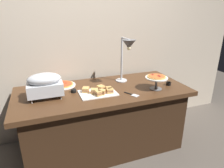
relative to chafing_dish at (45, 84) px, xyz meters
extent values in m
plane|color=#4C443D|center=(0.61, 0.01, -0.91)|extent=(8.00, 8.00, 0.00)
cube|color=#B7A893|center=(0.61, 0.51, 0.29)|extent=(4.40, 0.04, 2.40)
cube|color=#422816|center=(0.61, 0.01, -0.17)|extent=(1.90, 0.84, 0.05)
cube|color=black|center=(0.61, 0.01, -0.55)|extent=(1.75, 0.74, 0.71)
cylinder|color=#B7BABF|center=(-0.14, -0.09, -0.13)|extent=(0.01, 0.01, 0.04)
cylinder|color=#B7BABF|center=(0.14, -0.09, -0.13)|extent=(0.01, 0.01, 0.04)
cylinder|color=#B7BABF|center=(-0.14, 0.09, -0.13)|extent=(0.01, 0.01, 0.04)
cylinder|color=#B7BABF|center=(0.14, 0.09, -0.13)|extent=(0.01, 0.01, 0.04)
cube|color=#B7BABF|center=(0.00, 0.00, -0.05)|extent=(0.34, 0.23, 0.12)
ellipsoid|color=#B7BABF|center=(0.00, 0.00, 0.05)|extent=(0.32, 0.22, 0.12)
cylinder|color=#B7BABF|center=(0.91, 0.20, -0.14)|extent=(0.14, 0.14, 0.01)
cylinder|color=#B7BABF|center=(0.91, 0.20, 0.13)|extent=(0.02, 0.02, 0.52)
cylinder|color=#B7BABF|center=(0.91, 0.11, 0.39)|extent=(0.02, 0.19, 0.02)
cone|color=#595B60|center=(0.91, 0.01, 0.34)|extent=(0.15, 0.15, 0.10)
sphere|color=#F9EAB2|center=(0.91, 0.01, 0.30)|extent=(0.04, 0.04, 0.04)
cylinder|color=white|center=(0.20, 0.28, -0.14)|extent=(0.29, 0.29, 0.01)
cylinder|color=#C68E42|center=(0.20, 0.28, -0.13)|extent=(0.25, 0.25, 0.01)
cylinder|color=#AD3D1E|center=(0.20, 0.28, -0.12)|extent=(0.22, 0.22, 0.00)
cylinder|color=maroon|center=(0.20, 0.33, -0.12)|extent=(0.02, 0.02, 0.00)
cylinder|color=maroon|center=(0.19, 0.32, -0.12)|extent=(0.02, 0.02, 0.00)
cylinder|color=maroon|center=(0.24, 0.28, -0.12)|extent=(0.02, 0.02, 0.00)
cylinder|color=maroon|center=(0.16, 0.31, -0.12)|extent=(0.02, 0.02, 0.00)
cylinder|color=maroon|center=(0.19, 0.20, -0.12)|extent=(0.02, 0.02, 0.00)
cylinder|color=#595B60|center=(1.16, -0.18, -0.08)|extent=(0.02, 0.02, 0.13)
cylinder|color=#595B60|center=(1.16, -0.18, -0.14)|extent=(0.14, 0.14, 0.01)
cylinder|color=white|center=(1.16, -0.18, -0.01)|extent=(0.25, 0.25, 0.01)
cylinder|color=#DBA856|center=(1.16, -0.18, 0.00)|extent=(0.20, 0.20, 0.01)
cylinder|color=#C65628|center=(1.16, -0.18, 0.01)|extent=(0.18, 0.18, 0.00)
cylinder|color=maroon|center=(1.14, -0.13, 0.01)|extent=(0.02, 0.02, 0.00)
cylinder|color=maroon|center=(1.15, -0.12, 0.01)|extent=(0.02, 0.02, 0.00)
cylinder|color=maroon|center=(1.19, -0.18, 0.01)|extent=(0.02, 0.02, 0.00)
cylinder|color=maroon|center=(1.18, -0.21, 0.01)|extent=(0.02, 0.02, 0.00)
cylinder|color=maroon|center=(1.18, -0.18, 0.01)|extent=(0.02, 0.02, 0.00)
cylinder|color=maroon|center=(1.18, -0.22, 0.01)|extent=(0.02, 0.02, 0.00)
cube|color=white|center=(0.52, -0.08, -0.14)|extent=(0.38, 0.27, 0.01)
cube|color=tan|center=(0.48, -0.08, -0.13)|extent=(0.09, 0.08, 0.02)
cube|color=brown|center=(0.48, -0.08, -0.11)|extent=(0.09, 0.08, 0.01)
cube|color=tan|center=(0.48, -0.08, -0.10)|extent=(0.09, 0.08, 0.02)
cube|color=tan|center=(0.64, -0.13, -0.13)|extent=(0.07, 0.06, 0.02)
cube|color=brown|center=(0.64, -0.13, -0.11)|extent=(0.07, 0.06, 0.01)
cube|color=tan|center=(0.64, -0.13, -0.10)|extent=(0.07, 0.06, 0.02)
cube|color=tan|center=(0.50, -0.16, -0.13)|extent=(0.07, 0.07, 0.02)
cube|color=brown|center=(0.50, -0.16, -0.11)|extent=(0.07, 0.07, 0.01)
cube|color=tan|center=(0.50, -0.16, -0.10)|extent=(0.07, 0.07, 0.02)
cube|color=tan|center=(0.55, -0.14, -0.13)|extent=(0.09, 0.08, 0.02)
cube|color=brown|center=(0.55, -0.14, -0.11)|extent=(0.09, 0.08, 0.01)
cube|color=tan|center=(0.55, -0.14, -0.10)|extent=(0.09, 0.08, 0.02)
cube|color=tan|center=(0.64, -0.10, -0.13)|extent=(0.06, 0.07, 0.02)
cube|color=brown|center=(0.64, -0.10, -0.11)|extent=(0.06, 0.07, 0.01)
cube|color=tan|center=(0.64, -0.10, -0.10)|extent=(0.06, 0.07, 0.02)
cube|color=tan|center=(0.57, -0.02, -0.13)|extent=(0.09, 0.09, 0.02)
cube|color=brown|center=(0.57, -0.02, -0.11)|extent=(0.09, 0.09, 0.01)
cube|color=tan|center=(0.57, -0.02, -0.10)|extent=(0.09, 0.09, 0.02)
cube|color=tan|center=(0.40, -0.02, -0.13)|extent=(0.09, 0.10, 0.02)
cube|color=brown|center=(0.40, -0.02, -0.11)|extent=(0.09, 0.10, 0.01)
cube|color=tan|center=(0.40, -0.02, -0.10)|extent=(0.09, 0.10, 0.02)
cylinder|color=black|center=(1.37, -0.13, -0.13)|extent=(0.06, 0.06, 0.04)
cylinder|color=#562D14|center=(1.37, -0.13, -0.11)|extent=(0.05, 0.05, 0.01)
cylinder|color=black|center=(0.28, 0.04, -0.13)|extent=(0.06, 0.06, 0.03)
cylinder|color=#562D14|center=(0.28, 0.04, -0.11)|extent=(0.05, 0.05, 0.01)
cube|color=#B7BABF|center=(0.86, -0.27, -0.14)|extent=(0.08, 0.09, 0.00)
cylinder|color=black|center=(0.82, -0.20, -0.14)|extent=(0.06, 0.09, 0.01)
camera|label=1|loc=(-0.02, -1.97, 0.69)|focal=32.19mm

